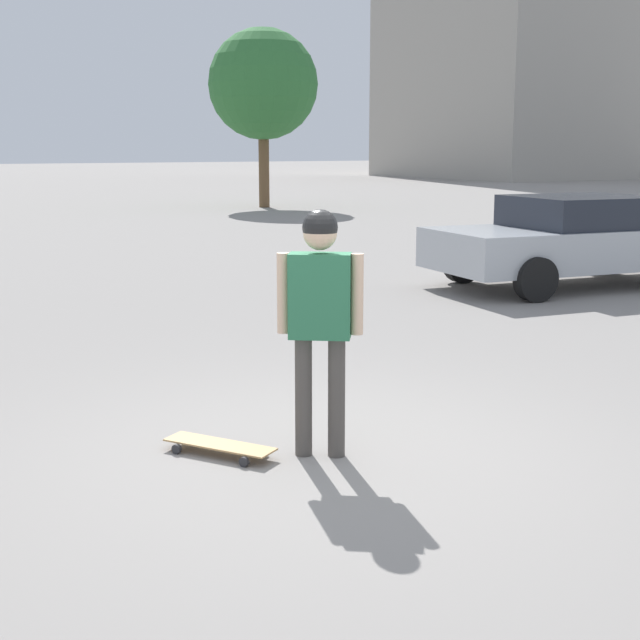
% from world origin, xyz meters
% --- Properties ---
extents(ground_plane, '(220.00, 220.00, 0.00)m').
position_xyz_m(ground_plane, '(0.00, 0.00, 0.00)').
color(ground_plane, gray).
extents(person, '(0.40, 0.49, 1.68)m').
position_xyz_m(person, '(0.00, 0.00, 1.06)').
color(person, '#4C4742').
rests_on(person, ground_plane).
extents(skateboard, '(0.80, 0.61, 0.08)m').
position_xyz_m(skateboard, '(-0.35, -0.59, 0.07)').
color(skateboard, tan).
rests_on(skateboard, ground_plane).
extents(car_parked_near, '(2.48, 4.54, 1.36)m').
position_xyz_m(car_parked_near, '(-4.62, 7.10, 0.71)').
color(car_parked_near, '#ADB2B7').
rests_on(car_parked_near, ground_plane).
extents(tree_distant, '(3.75, 3.75, 6.06)m').
position_xyz_m(tree_distant, '(-23.03, 11.04, 4.16)').
color(tree_distant, brown).
rests_on(tree_distant, ground_plane).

